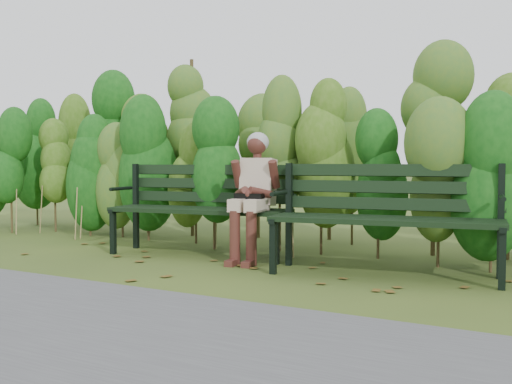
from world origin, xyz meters
The scene contains 7 objects.
ground centered at (0.00, 0.00, 0.00)m, with size 80.00×80.00×0.00m, color #34471B.
footpath centered at (0.00, -2.20, 0.01)m, with size 60.00×2.50×0.01m, color #474749.
hedge_band centered at (0.00, 1.86, 1.26)m, with size 11.04×1.67×2.42m.
leaf_litter centered at (-0.40, -0.11, 0.00)m, with size 5.10×2.13×0.01m.
bench_left centered at (-0.95, 0.85, 0.60)m, with size 2.11×0.96×1.02m.
bench_right centered at (1.20, 0.67, 0.61)m, with size 2.14×0.97×1.03m.
seated_woman centered at (-0.26, 0.75, 0.78)m, with size 0.53×0.78×1.36m.
Camera 1 is at (2.83, -4.72, 1.05)m, focal length 42.00 mm.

